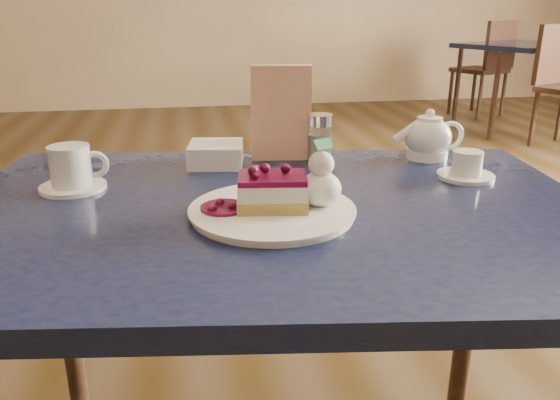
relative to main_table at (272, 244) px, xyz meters
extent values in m
cube|color=#151D37|center=(0.00, 0.00, 0.05)|extent=(1.19, 0.88, 0.04)
cylinder|color=#331E17|center=(-0.45, 0.38, -0.29)|extent=(0.05, 0.05, 0.65)
cylinder|color=#331E17|center=(0.53, 0.24, -0.29)|extent=(0.05, 0.05, 0.65)
cylinder|color=white|center=(-0.01, -0.05, 0.08)|extent=(0.26, 0.26, 0.01)
cube|color=tan|center=(-0.01, -0.05, 0.09)|extent=(0.12, 0.09, 0.02)
cube|color=silver|center=(-0.01, -0.05, 0.12)|extent=(0.12, 0.09, 0.03)
cube|color=#44031C|center=(-0.01, -0.05, 0.13)|extent=(0.12, 0.09, 0.01)
ellipsoid|color=white|center=(0.07, -0.05, 0.11)|extent=(0.07, 0.07, 0.06)
cylinder|color=#44031C|center=(-0.08, -0.04, 0.09)|extent=(0.07, 0.07, 0.01)
cylinder|color=white|center=(-0.34, 0.15, 0.08)|extent=(0.12, 0.12, 0.01)
cylinder|color=white|center=(-0.34, 0.15, 0.12)|extent=(0.07, 0.07, 0.07)
torus|color=white|center=(-0.30, 0.15, 0.12)|extent=(0.05, 0.01, 0.05)
cylinder|color=white|center=(0.40, 0.09, 0.08)|extent=(0.11, 0.11, 0.01)
cylinder|color=white|center=(0.40, 0.09, 0.10)|extent=(0.06, 0.06, 0.05)
ellipsoid|color=white|center=(0.39, 0.24, 0.11)|extent=(0.10, 0.10, 0.09)
cylinder|color=white|center=(0.39, 0.24, 0.16)|extent=(0.05, 0.05, 0.01)
cylinder|color=white|center=(0.32, 0.24, 0.11)|extent=(0.06, 0.02, 0.05)
cube|color=beige|center=(0.07, 0.29, 0.17)|extent=(0.13, 0.05, 0.20)
cylinder|color=white|center=(0.15, 0.26, 0.11)|extent=(0.05, 0.05, 0.08)
cylinder|color=silver|center=(0.15, 0.26, 0.16)|extent=(0.05, 0.05, 0.02)
cube|color=white|center=(-0.08, 0.27, 0.09)|extent=(0.12, 0.12, 0.05)
cube|color=#151D37|center=(2.67, 3.38, 0.08)|extent=(1.18, 1.08, 0.04)
cylinder|color=#331E17|center=(2.27, 3.07, -0.28)|extent=(0.04, 0.04, 0.68)
cylinder|color=#331E17|center=(2.27, 3.68, -0.28)|extent=(0.04, 0.04, 0.68)
cylinder|color=#331E17|center=(3.07, 3.68, -0.28)|extent=(0.04, 0.04, 0.68)
camera|label=1|loc=(-0.14, -0.85, 0.39)|focal=35.00mm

